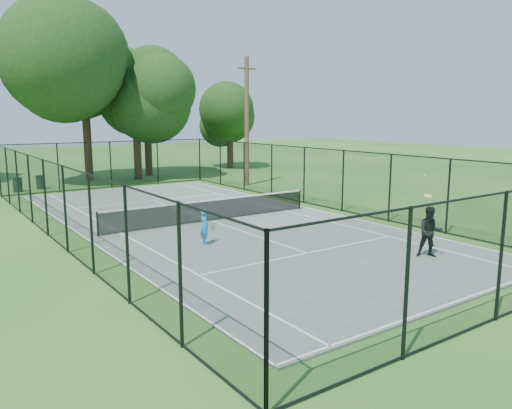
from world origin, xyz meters
TOP-DOWN VIEW (x-y plane):
  - ground at (0.00, 0.00)m, footprint 120.00×120.00m
  - tennis_court at (0.00, 0.00)m, footprint 11.00×24.00m
  - tennis_net at (0.00, 0.00)m, footprint 10.08×0.08m
  - fence at (0.00, 0.00)m, footprint 13.10×26.10m
  - tree_near_left at (-0.08, 17.50)m, footprint 8.19×8.19m
  - tree_near_mid at (3.08, 16.14)m, footprint 7.26×7.26m
  - tree_near_right at (4.66, 17.90)m, footprint 6.11×6.11m
  - tree_far_right at (12.94, 19.18)m, footprint 4.91×4.91m
  - trash_bin_left at (-5.35, 14.48)m, footprint 0.58×0.58m
  - trash_bin_right at (-3.90, 15.04)m, footprint 0.58×0.58m
  - utility_pole at (7.91, 9.00)m, footprint 1.40×0.30m
  - player_blue at (-2.22, -3.37)m, footprint 0.78×0.51m
  - player_black at (3.03, -8.98)m, footprint 1.02×1.18m

SIDE VIEW (x-z plane):
  - ground at x=0.00m, z-range 0.00..0.00m
  - tennis_court at x=0.00m, z-range 0.00..0.06m
  - trash_bin_right at x=-3.90m, z-range 0.01..0.89m
  - trash_bin_left at x=-5.35m, z-range 0.01..0.91m
  - tennis_net at x=0.00m, z-range 0.10..1.05m
  - player_blue at x=-2.22m, z-range 0.06..1.34m
  - player_black at x=3.03m, z-range -0.41..2.19m
  - fence at x=0.00m, z-range 0.00..3.00m
  - tree_far_right at x=12.94m, z-range 0.77..7.27m
  - utility_pole at x=7.91m, z-range 0.06..8.44m
  - tree_near_right at x=4.66m, z-range 1.14..9.58m
  - tree_near_mid at x=3.08m, z-range 1.10..10.60m
  - tree_near_left at x=-0.08m, z-range 1.23..11.92m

